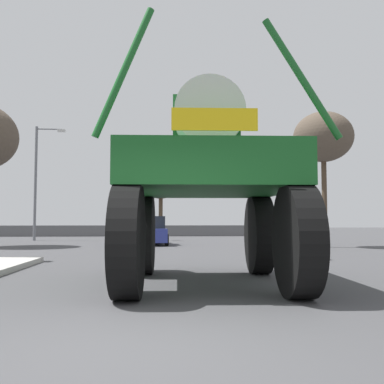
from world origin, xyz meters
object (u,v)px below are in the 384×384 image
Objects in this scene: oversize_sprayer at (206,182)px; bare_tree_right at (323,138)px; bare_tree_far_center at (161,181)px; sedan_ahead at (149,231)px; traffic_signal_near_right at (267,182)px; streetlight_far_left at (38,176)px; traffic_signal_far_left at (148,197)px.

bare_tree_right reaches higher than oversize_sprayer.
sedan_ahead is at bearing -92.30° from bare_tree_far_center.
traffic_signal_near_right reaches higher than sedan_ahead.
streetlight_far_left is at bearing 49.75° from sedan_ahead.
bare_tree_far_center reaches higher than traffic_signal_far_left.
traffic_signal_near_right is at bearing -52.37° from streetlight_far_left.
traffic_signal_near_right is at bearing -124.78° from bare_tree_right.
bare_tree_far_center is at bearing 85.84° from traffic_signal_far_left.
traffic_signal_far_left is 0.52× the size of streetlight_far_left.
traffic_signal_near_right is at bearing -73.18° from traffic_signal_far_left.
streetlight_far_left is at bearing 151.46° from bare_tree_right.
sedan_ahead is at bearing -36.93° from streetlight_far_left.
traffic_signal_far_left is 7.36m from streetlight_far_left.
traffic_signal_far_left is 0.58× the size of bare_tree_far_center.
streetlight_far_left reaches higher than oversize_sprayer.
sedan_ahead is 10.45m from traffic_signal_near_right.
sedan_ahead is 10.19m from bare_tree_right.
streetlight_far_left is (-8.89, 20.55, 2.14)m from oversize_sprayer.
oversize_sprayer is 0.73× the size of streetlight_far_left.
sedan_ahead is 17.64m from bare_tree_far_center.
traffic_signal_far_left reaches higher than sedan_ahead.
oversize_sprayer is at bearing -120.66° from bare_tree_right.
traffic_signal_far_left is at bearing 137.33° from bare_tree_right.
sedan_ahead is 0.63× the size of bare_tree_right.
traffic_signal_far_left is at bearing 7.28° from oversize_sprayer.
bare_tree_far_center is (8.09, 11.53, 0.78)m from streetlight_far_left.
traffic_signal_near_right is 26.85m from bare_tree_far_center.
oversize_sprayer is 0.81× the size of bare_tree_far_center.
oversize_sprayer is 14.20m from bare_tree_right.
bare_tree_right is (8.73, -8.04, 2.49)m from traffic_signal_far_left.
sedan_ahead is 5.39m from traffic_signal_far_left.
bare_tree_far_center is at bearing 54.95° from streetlight_far_left.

